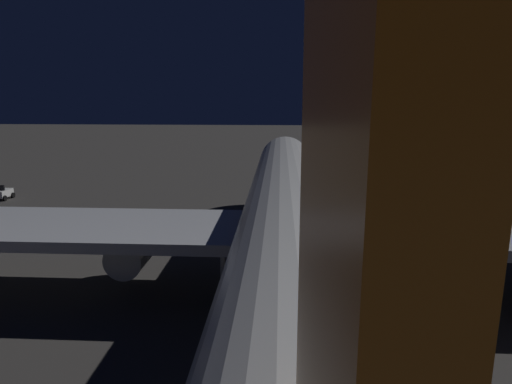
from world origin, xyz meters
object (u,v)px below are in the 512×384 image
apron_floodlight_mast (512,132)px  traffic_cone_nose_starboard (267,200)px  jet_bridge (408,175)px  airliner_at_gate (288,225)px  baggage_tug_lead (2,193)px  traffic_cone_nose_port (302,200)px

apron_floodlight_mast → traffic_cone_nose_starboard: bearing=-5.2°
jet_bridge → traffic_cone_nose_starboard: bearing=-35.8°
airliner_at_gate → apron_floodlight_mast: 36.17m
airliner_at_gate → apron_floodlight_mast: size_ratio=3.79×
jet_bridge → baggage_tug_lead: bearing=-11.6°
apron_floodlight_mast → traffic_cone_nose_port: size_ratio=28.19×
apron_floodlight_mast → baggage_tug_lead: size_ratio=6.14×
traffic_cone_nose_port → traffic_cone_nose_starboard: bearing=0.0°
apron_floodlight_mast → traffic_cone_nose_starboard: size_ratio=28.19×
apron_floodlight_mast → traffic_cone_nose_port: (23.30, -2.52, -8.87)m
baggage_tug_lead → traffic_cone_nose_starboard: (-34.24, -0.34, -0.51)m
airliner_at_gate → baggage_tug_lead: airliner_at_gate is taller
jet_bridge → apron_floodlight_mast: 15.91m
traffic_cone_nose_port → jet_bridge: bearing=133.9°
apron_floodlight_mast → baggage_tug_lead: 62.54m
jet_bridge → traffic_cone_nose_port: (9.91, -10.30, -5.24)m
baggage_tug_lead → airliner_at_gate: bearing=142.9°
airliner_at_gate → apron_floodlight_mast: bearing=-135.1°
jet_bridge → baggage_tug_lead: jet_bridge is taller
baggage_tug_lead → jet_bridge: bearing=168.4°
jet_bridge → apron_floodlight_mast: (-13.39, -7.78, 3.63)m
baggage_tug_lead → traffic_cone_nose_starboard: baggage_tug_lead is taller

